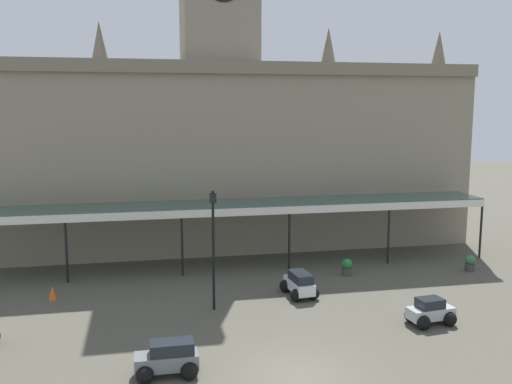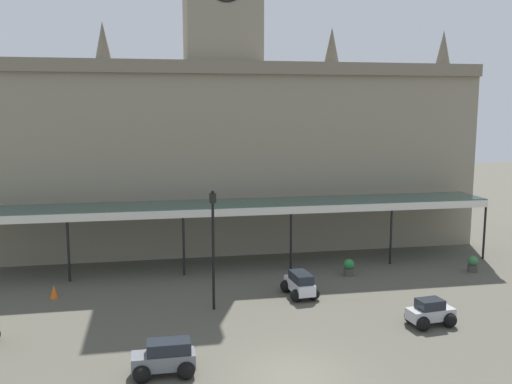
% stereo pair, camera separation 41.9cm
% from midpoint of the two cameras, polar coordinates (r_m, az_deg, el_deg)
% --- Properties ---
extents(ground_plane, '(140.00, 140.00, 0.00)m').
position_cam_midpoint_polar(ground_plane, '(21.14, 4.52, -18.16)').
color(ground_plane, '#514E43').
extents(station_building, '(34.06, 6.69, 21.11)m').
position_cam_midpoint_polar(station_building, '(38.43, -3.12, 4.84)').
color(station_building, gray).
rests_on(station_building, ground).
extents(entrance_canopy, '(31.54, 3.26, 3.87)m').
position_cam_midpoint_polar(entrance_canopy, '(33.34, -1.81, -1.38)').
color(entrance_canopy, '#38564C').
rests_on(entrance_canopy, ground).
extents(car_white_estate, '(1.69, 2.33, 1.27)m').
position_cam_midpoint_polar(car_white_estate, '(28.92, 4.91, -9.45)').
color(car_white_estate, silver).
rests_on(car_white_estate, ground).
extents(car_grey_estate, '(2.25, 1.54, 1.27)m').
position_cam_midpoint_polar(car_grey_estate, '(21.15, -8.69, -16.53)').
color(car_grey_estate, slate).
rests_on(car_grey_estate, ground).
extents(car_silver_sedan, '(2.14, 1.67, 1.19)m').
position_cam_midpoint_polar(car_silver_sedan, '(26.42, 17.76, -11.76)').
color(car_silver_sedan, '#B2B5BA').
rests_on(car_silver_sedan, ground).
extents(victorian_lamppost, '(0.30, 0.30, 5.72)m').
position_cam_midpoint_polar(victorian_lamppost, '(26.29, -3.93, -4.65)').
color(victorian_lamppost, black).
rests_on(victorian_lamppost, ground).
extents(traffic_cone, '(0.40, 0.40, 0.69)m').
position_cam_midpoint_polar(traffic_cone, '(30.27, -19.49, -9.54)').
color(traffic_cone, orange).
rests_on(traffic_cone, ground).
extents(planter_by_canopy, '(0.60, 0.60, 0.96)m').
position_cam_midpoint_polar(planter_by_canopy, '(35.34, 21.51, -6.80)').
color(planter_by_canopy, '#47423D').
rests_on(planter_by_canopy, ground).
extents(planter_near_kerb, '(0.60, 0.60, 0.96)m').
position_cam_midpoint_polar(planter_near_kerb, '(32.69, 9.79, -7.54)').
color(planter_near_kerb, '#47423D').
rests_on(planter_near_kerb, ground).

